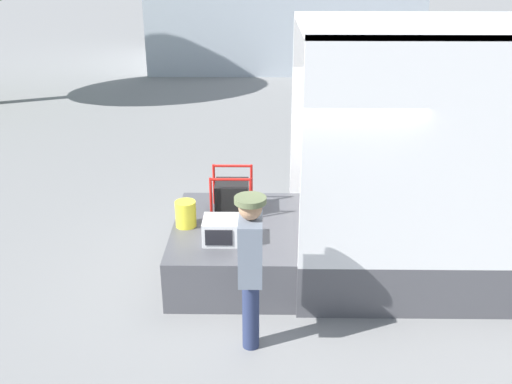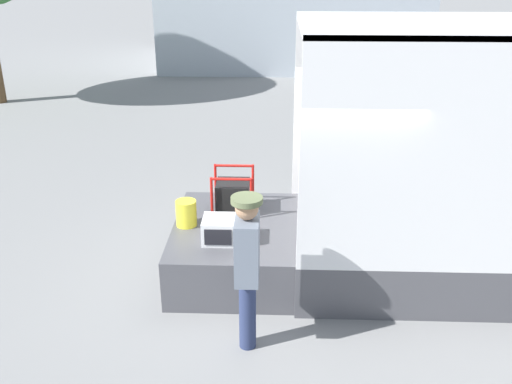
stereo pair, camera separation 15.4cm
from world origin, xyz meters
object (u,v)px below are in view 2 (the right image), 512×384
at_px(portable_generator, 234,196).
at_px(orange_bucket, 186,213).
at_px(worker_person, 247,258).
at_px(microwave, 224,230).

height_order(portable_generator, orange_bucket, portable_generator).
xyz_separation_m(portable_generator, worker_person, (0.28, -2.05, 0.21)).
bearing_deg(orange_bucket, portable_generator, 38.43).
bearing_deg(microwave, portable_generator, 85.52).
relative_size(portable_generator, orange_bucket, 1.70).
bearing_deg(orange_bucket, microwave, -38.18).
height_order(portable_generator, worker_person, worker_person).
height_order(microwave, worker_person, worker_person).
bearing_deg(worker_person, orange_bucket, 118.80).
bearing_deg(worker_person, portable_generator, 97.81).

